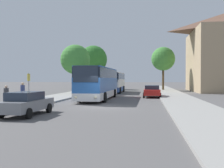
# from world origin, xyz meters

# --- Properties ---
(ground_plane) EXTENTS (300.00, 300.00, 0.00)m
(ground_plane) POSITION_xyz_m (0.00, 0.00, 0.00)
(ground_plane) COLOR #565454
(ground_plane) RESTS_ON ground
(sidewalk_left) EXTENTS (4.00, 120.00, 0.15)m
(sidewalk_left) POSITION_xyz_m (-7.00, 0.00, 0.07)
(sidewalk_left) COLOR gray
(sidewalk_left) RESTS_ON ground_plane
(sidewalk_right) EXTENTS (4.00, 120.00, 0.15)m
(sidewalk_right) POSITION_xyz_m (7.00, 0.00, 0.07)
(sidewalk_right) COLOR gray
(sidewalk_right) RESTS_ON ground_plane
(bus_front) EXTENTS (2.87, 12.10, 3.43)m
(bus_front) POSITION_xyz_m (-1.66, 7.26, 1.83)
(bus_front) COLOR silver
(bus_front) RESTS_ON ground_plane
(bus_middle) EXTENTS (2.71, 10.28, 3.23)m
(bus_middle) POSITION_xyz_m (-1.73, 21.48, 1.73)
(bus_middle) COLOR #2D519E
(bus_middle) RESTS_ON ground_plane
(parked_car_left_curb) EXTENTS (2.03, 4.58, 1.46)m
(parked_car_left_curb) POSITION_xyz_m (-3.82, -5.56, 0.76)
(parked_car_left_curb) COLOR slate
(parked_car_left_curb) RESTS_ON ground_plane
(parked_car_right_near) EXTENTS (2.13, 4.61, 1.46)m
(parked_car_right_near) POSITION_xyz_m (4.16, 11.53, 0.77)
(parked_car_right_near) COLOR red
(parked_car_right_near) RESTS_ON ground_plane
(bus_stop_sign) EXTENTS (0.08, 0.45, 2.58)m
(bus_stop_sign) POSITION_xyz_m (-6.23, -0.13, 1.75)
(bus_stop_sign) COLOR gray
(bus_stop_sign) RESTS_ON sidewalk_left
(pedestrian_waiting_near) EXTENTS (0.36, 0.36, 1.64)m
(pedestrian_waiting_near) POSITION_xyz_m (-6.63, -2.97, 0.97)
(pedestrian_waiting_near) COLOR #23232D
(pedestrian_waiting_near) RESTS_ON sidewalk_left
(pedestrian_waiting_far) EXTENTS (0.36, 0.36, 1.81)m
(pedestrian_waiting_far) POSITION_xyz_m (-6.96, 0.24, 1.07)
(pedestrian_waiting_far) COLOR #23232D
(pedestrian_waiting_far) RESTS_ON sidewalk_left
(tree_left_near) EXTENTS (6.01, 6.01, 9.38)m
(tree_left_near) POSITION_xyz_m (-8.13, 35.41, 6.51)
(tree_left_near) COLOR brown
(tree_left_near) RESTS_ON sidewalk_left
(tree_left_far) EXTENTS (4.47, 4.47, 7.26)m
(tree_left_far) POSITION_xyz_m (-7.20, 17.60, 5.16)
(tree_left_far) COLOR #47331E
(tree_left_far) RESTS_ON sidewalk_left
(tree_right_near) EXTENTS (4.55, 4.55, 8.22)m
(tree_right_near) POSITION_xyz_m (6.60, 30.42, 6.07)
(tree_right_near) COLOR #513D23
(tree_right_near) RESTS_ON sidewalk_right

